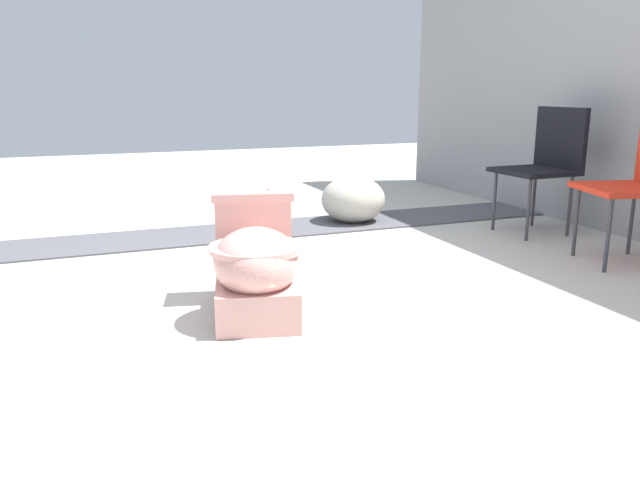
# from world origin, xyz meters

# --- Properties ---
(ground_plane) EXTENTS (14.00, 14.00, 0.00)m
(ground_plane) POSITION_xyz_m (0.00, 0.00, 0.00)
(ground_plane) COLOR #B7B2A8
(gravel_strip) EXTENTS (0.56, 8.00, 0.01)m
(gravel_strip) POSITION_xyz_m (-1.31, 0.50, 0.01)
(gravel_strip) COLOR #4C4C51
(gravel_strip) RESTS_ON ground
(toilet) EXTENTS (0.70, 0.51, 0.52)m
(toilet) POSITION_xyz_m (0.22, -0.20, 0.22)
(toilet) COLOR #E09E93
(toilet) RESTS_ON ground
(folding_chair_left) EXTENTS (0.45, 0.45, 0.83)m
(folding_chair_left) POSITION_xyz_m (-0.59, 2.04, 0.51)
(folding_chair_left) COLOR black
(folding_chair_left) RESTS_ON ground
(boulder_near) EXTENTS (0.54, 0.56, 0.34)m
(boulder_near) POSITION_xyz_m (-1.33, 0.96, 0.17)
(boulder_near) COLOR #ADA899
(boulder_near) RESTS_ON ground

